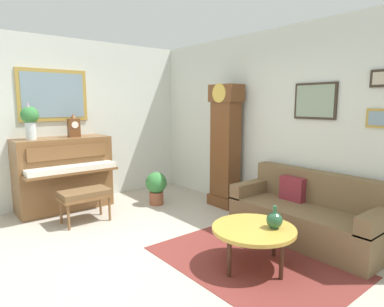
{
  "coord_description": "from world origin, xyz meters",
  "views": [
    {
      "loc": [
        3.14,
        -1.71,
        1.72
      ],
      "look_at": [
        -0.36,
        1.13,
        1.03
      ],
      "focal_mm": 30.76,
      "sensor_mm": 36.0,
      "label": 1
    }
  ],
  "objects": [
    {
      "name": "couch",
      "position": [
        0.95,
        1.97,
        0.31
      ],
      "size": [
        1.9,
        0.8,
        0.84
      ],
      "color": "brown",
      "rests_on": "ground_plane"
    },
    {
      "name": "piano",
      "position": [
        -2.23,
        -0.03,
        0.6
      ],
      "size": [
        0.87,
        1.44,
        1.18
      ],
      "color": "brown",
      "rests_on": "ground_plane"
    },
    {
      "name": "potted_plant",
      "position": [
        -1.49,
        1.26,
        0.32
      ],
      "size": [
        0.36,
        0.36,
        0.56
      ],
      "color": "#935138",
      "rests_on": "ground_plane"
    },
    {
      "name": "area_rug",
      "position": [
        0.93,
        0.94,
        0.0
      ],
      "size": [
        2.1,
        1.5,
        0.01
      ],
      "primitive_type": "cube",
      "color": "maroon",
      "rests_on": "ground_plane"
    },
    {
      "name": "ground_plane",
      "position": [
        0.0,
        0.0,
        -0.05
      ],
      "size": [
        6.4,
        6.0,
        0.1
      ],
      "primitive_type": "cube",
      "color": "#B2A899"
    },
    {
      "name": "mantel_clock",
      "position": [
        -2.23,
        0.17,
        1.35
      ],
      "size": [
        0.13,
        0.18,
        0.38
      ],
      "color": "brown",
      "rests_on": "piano"
    },
    {
      "name": "flower_vase",
      "position": [
        -2.23,
        -0.48,
        1.49
      ],
      "size": [
        0.26,
        0.26,
        0.58
      ],
      "color": "silver",
      "rests_on": "piano"
    },
    {
      "name": "wall_back",
      "position": [
        0.01,
        2.4,
        1.4
      ],
      "size": [
        5.3,
        0.13,
        2.8
      ],
      "color": "silver",
      "rests_on": "ground_plane"
    },
    {
      "name": "piano_bench",
      "position": [
        -1.41,
        -0.01,
        0.41
      ],
      "size": [
        0.42,
        0.7,
        0.48
      ],
      "color": "brown",
      "rests_on": "ground_plane"
    },
    {
      "name": "grandfather_clock",
      "position": [
        -0.7,
        2.11,
        0.96
      ],
      "size": [
        0.52,
        0.34,
        2.03
      ],
      "color": "brown",
      "rests_on": "ground_plane"
    },
    {
      "name": "coffee_table",
      "position": [
        0.99,
        0.87,
        0.4
      ],
      "size": [
        0.88,
        0.88,
        0.43
      ],
      "color": "gold",
      "rests_on": "ground_plane"
    },
    {
      "name": "wall_left",
      "position": [
        -2.6,
        -0.0,
        1.41
      ],
      "size": [
        0.13,
        4.9,
        2.8
      ],
      "color": "silver",
      "rests_on": "ground_plane"
    },
    {
      "name": "green_jug",
      "position": [
        1.14,
        1.02,
        0.52
      ],
      "size": [
        0.17,
        0.17,
        0.24
      ],
      "color": "#234C33",
      "rests_on": "coffee_table"
    }
  ]
}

